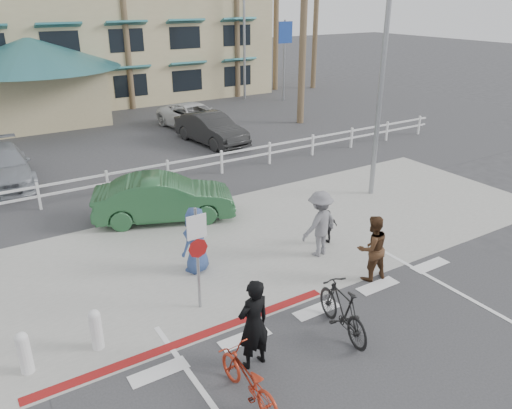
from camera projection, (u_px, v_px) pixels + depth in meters
ground at (333, 323)px, 11.42m from camera, size 140.00×140.00×0.00m
bike_path at (399, 375)px, 9.86m from camera, size 12.00×16.00×0.01m
sidewalk_plaza at (235, 246)px, 14.93m from camera, size 22.00×7.00×0.01m
cross_street at (180, 202)px, 18.06m from camera, size 40.00×5.00×0.01m
parking_lot at (104, 142)px, 25.47m from camera, size 50.00×16.00×0.01m
curb_red at (192, 339)px, 10.89m from camera, size 7.00×0.25×0.02m
rail_fence at (170, 172)px, 19.67m from camera, size 29.40×0.16×1.00m
building at (68, 15)px, 34.41m from camera, size 28.00×16.00×11.30m
sign_post at (197, 254)px, 11.45m from camera, size 0.50×0.10×2.90m
bollard_0 at (96, 329)px, 10.45m from camera, size 0.26×0.26×0.95m
bollard_1 at (24, 353)px, 9.77m from camera, size 0.26×0.26×0.95m
streetlight_0 at (382, 72)px, 17.15m from camera, size 0.60×2.00×9.00m
streetlight_1 at (244, 29)px, 34.19m from camera, size 0.60×2.00×9.50m
info_sign at (284, 60)px, 34.36m from camera, size 1.20×0.16×5.60m
palm_5 at (123, 3)px, 30.37m from camera, size 4.00×4.00×13.00m
palm_9 at (317, 1)px, 37.71m from camera, size 4.00×4.00×13.00m
bike_red at (248, 379)px, 9.10m from camera, size 0.73×1.83×0.94m
rider_red at (254, 324)px, 9.78m from camera, size 0.75×0.53×1.97m
bike_black at (343, 310)px, 10.90m from camera, size 0.89×2.04×1.18m
rider_black at (372, 248)px, 12.90m from camera, size 0.97×0.81×1.79m
pedestrian_a at (320, 224)px, 14.09m from camera, size 1.36×0.92×1.95m
pedestrian_child at (327, 227)px, 14.89m from camera, size 0.67×0.36×1.09m
pedestrian_b at (196, 240)px, 13.26m from camera, size 1.07×0.94×1.84m
car_white_sedan at (164, 198)px, 16.44m from camera, size 4.83×3.14×1.50m
lot_car_1 at (2, 166)px, 19.65m from camera, size 2.09×4.97×1.43m
lot_car_3 at (211, 129)px, 24.95m from camera, size 2.16×4.74×1.51m
lot_car_5 at (194, 117)px, 27.55m from camera, size 2.88×5.28×1.40m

